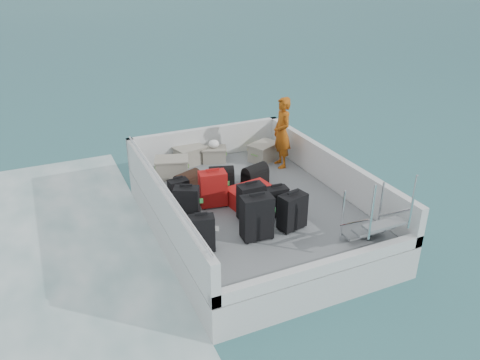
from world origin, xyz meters
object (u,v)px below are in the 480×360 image
at_px(crate_3, 264,153).
at_px(passenger, 282,133).
at_px(suitcase_0, 202,234).
at_px(suitcase_7, 276,202).
at_px(suitcase_2, 179,193).
at_px(suitcase_6, 292,212).
at_px(suitcase_3, 257,218).
at_px(crate_2, 214,155).
at_px(suitcase_5, 213,189).
at_px(suitcase_8, 250,196).
at_px(crate_0, 172,168).
at_px(crate_1, 190,156).
at_px(suitcase_4, 251,202).
at_px(suitcase_1, 187,204).

height_order(crate_3, passenger, passenger).
relative_size(suitcase_0, suitcase_7, 1.10).
height_order(suitcase_2, suitcase_6, suitcase_6).
bearing_deg(suitcase_3, crate_2, 85.68).
xyz_separation_m(suitcase_5, suitcase_8, (0.66, -0.21, -0.18)).
xyz_separation_m(crate_0, crate_3, (2.15, 0.01, -0.01)).
bearing_deg(passenger, suitcase_6, -18.26).
xyz_separation_m(crate_1, crate_3, (1.57, -0.51, 0.00)).
bearing_deg(suitcase_0, suitcase_4, 41.49).
distance_m(suitcase_1, suitcase_7, 1.56).
distance_m(suitcase_0, suitcase_8, 1.75).
relative_size(suitcase_3, crate_0, 1.18).
height_order(suitcase_1, suitcase_5, suitcase_5).
bearing_deg(crate_1, suitcase_6, -78.84).
relative_size(suitcase_3, suitcase_8, 0.92).
height_order(suitcase_1, suitcase_6, suitcase_6).
xyz_separation_m(suitcase_5, crate_3, (1.83, 1.53, -0.15)).
distance_m(suitcase_2, suitcase_8, 1.32).
relative_size(suitcase_0, crate_1, 1.01).
bearing_deg(crate_3, suitcase_6, -107.79).
distance_m(suitcase_2, suitcase_5, 0.63).
xyz_separation_m(suitcase_5, suitcase_6, (0.92, -1.31, -0.02)).
xyz_separation_m(suitcase_4, passenger, (1.61, 1.83, 0.44)).
height_order(suitcase_5, crate_0, suitcase_5).
height_order(suitcase_1, crate_1, suitcase_1).
bearing_deg(crate_0, suitcase_2, -101.21).
distance_m(suitcase_1, suitcase_2, 0.59).
distance_m(suitcase_7, crate_2, 2.74).
xyz_separation_m(suitcase_0, crate_0, (0.37, 2.83, -0.11)).
relative_size(suitcase_2, crate_0, 0.81).
xyz_separation_m(suitcase_6, suitcase_7, (-0.04, 0.49, -0.04)).
distance_m(suitcase_2, suitcase_6, 2.16).
height_order(suitcase_7, crate_3, suitcase_7).
bearing_deg(suitcase_4, suitcase_7, -10.57).
relative_size(suitcase_2, suitcase_5, 0.77).
relative_size(suitcase_6, crate_3, 1.04).
bearing_deg(crate_3, suitcase_7, -112.05).
relative_size(suitcase_3, suitcase_7, 1.37).
relative_size(suitcase_7, crate_3, 0.90).
xyz_separation_m(suitcase_0, suitcase_2, (0.12, 1.57, -0.04)).
height_order(suitcase_1, suitcase_7, suitcase_1).
bearing_deg(suitcase_4, suitcase_0, -153.06).
height_order(suitcase_5, suitcase_8, suitcase_5).
distance_m(suitcase_1, suitcase_6, 1.81).
bearing_deg(crate_3, suitcase_3, -118.99).
distance_m(suitcase_0, suitcase_6, 1.61).
xyz_separation_m(suitcase_2, suitcase_8, (1.23, -0.47, -0.10)).
bearing_deg(crate_3, crate_1, 161.88).
xyz_separation_m(suitcase_0, suitcase_4, (1.12, 0.57, 0.03)).
xyz_separation_m(suitcase_2, crate_0, (0.25, 1.26, -0.07)).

